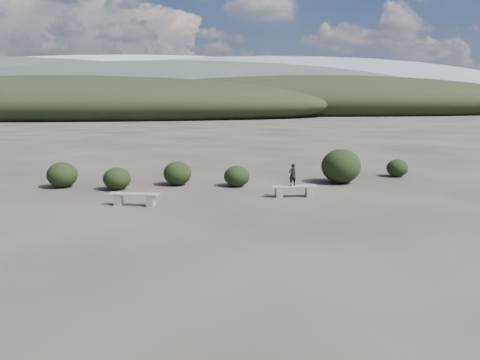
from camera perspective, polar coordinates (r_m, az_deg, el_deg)
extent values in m
plane|color=#2C2722|center=(12.81, 4.58, -7.44)|extent=(1200.00, 1200.00, 0.00)
cube|color=slate|center=(17.54, -14.58, -2.34)|extent=(0.34, 0.41, 0.41)
cube|color=slate|center=(17.12, -10.81, -2.49)|extent=(0.34, 0.41, 0.41)
cube|color=gray|center=(17.28, -12.74, -1.67)|extent=(1.86, 0.84, 0.05)
cube|color=slate|center=(18.41, 4.78, -1.50)|extent=(0.26, 0.36, 0.40)
cube|color=slate|center=(18.65, 8.43, -1.42)|extent=(0.26, 0.36, 0.40)
cube|color=gray|center=(18.48, 6.63, -0.77)|extent=(1.82, 0.44, 0.05)
imported|color=black|center=(18.39, 6.42, 0.64)|extent=(0.37, 0.30, 0.87)
ellipsoid|color=black|center=(20.54, -14.77, 0.17)|extent=(1.17, 1.17, 0.96)
ellipsoid|color=black|center=(21.10, -7.63, 0.81)|extent=(1.25, 1.25, 1.07)
ellipsoid|color=black|center=(20.61, -0.40, 0.47)|extent=(1.15, 1.15, 0.92)
ellipsoid|color=black|center=(21.90, 12.21, 1.67)|extent=(1.80, 1.80, 1.57)
ellipsoid|color=black|center=(24.51, 18.62, 1.39)|extent=(1.05, 1.05, 0.87)
ellipsoid|color=black|center=(21.80, -20.85, 0.59)|extent=(1.31, 1.31, 1.11)
ellipsoid|color=black|center=(104.44, -19.77, 8.59)|extent=(110.00, 40.00, 12.00)
ellipsoid|color=black|center=(127.62, 10.12, 9.31)|extent=(120.00, 44.00, 14.00)
ellipsoid|color=#2D382E|center=(172.01, -6.37, 10.23)|extent=(190.00, 64.00, 24.00)
ellipsoid|color=slate|center=(320.36, 6.09, 10.79)|extent=(340.00, 110.00, 44.00)
ellipsoid|color=#98A0AB|center=(412.99, -11.12, 10.79)|extent=(460.00, 140.00, 56.00)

